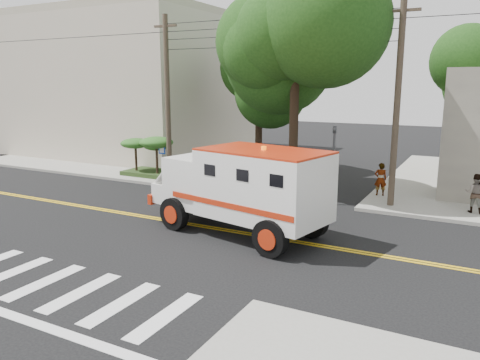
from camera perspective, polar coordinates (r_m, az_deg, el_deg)
The scene contains 14 objects.
ground at distance 18.55m, azimuth -5.46°, elevation -5.49°, with size 100.00×100.00×0.00m, color black.
sidewalk_nw at distance 37.02m, azimuth -11.55°, elevation 3.12°, with size 17.00×17.00×0.15m, color gray.
building_left at distance 39.06m, azimuth -12.76°, elevation 10.99°, with size 16.00×14.00×10.00m, color beige.
utility_pole_left at distance 25.87m, azimuth -8.81°, elevation 9.44°, with size 0.28×0.28×9.00m, color #382D23.
utility_pole_right at distance 21.29m, azimuth 18.58°, elevation 8.51°, with size 0.28×0.28×9.00m, color #382D23.
tree_main at distance 22.47m, azimuth 7.60°, elevation 16.04°, with size 6.08×5.70×9.85m.
tree_left at distance 29.34m, azimuth 2.74°, elevation 12.23°, with size 4.48×4.20×7.70m.
tree_right at distance 30.57m, azimuth 26.64°, elevation 11.69°, with size 4.80×4.50×8.20m.
traffic_signal at distance 21.48m, azimuth 11.34°, elevation 2.81°, with size 0.15×0.18×3.60m.
accessibility_sign at distance 26.67m, azimuth -9.42°, elevation 2.72°, with size 0.45×0.10×2.02m.
palm_planter at distance 27.73m, azimuth -10.92°, elevation 3.59°, with size 3.52×2.63×2.36m.
armored_truck at distance 16.96m, azimuth 0.39°, elevation -0.67°, with size 7.45×4.01×3.22m.
pedestrian_a at distance 23.45m, azimuth 16.76°, elevation 0.10°, with size 0.58×0.38×1.59m, color gray.
pedestrian_b at distance 21.81m, azimuth 26.75°, elevation -1.45°, with size 0.80×0.63×1.65m, color gray.
Camera 1 is at (9.78, -14.78, 5.49)m, focal length 35.00 mm.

